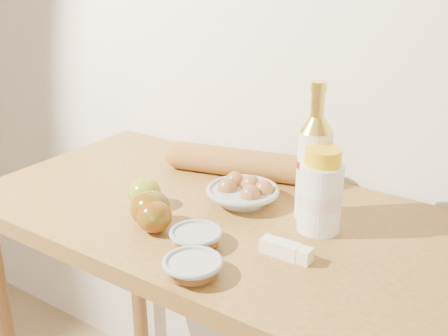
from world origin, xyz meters
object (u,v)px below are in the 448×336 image
at_px(egg_bowl, 244,193).
at_px(cream_bottle, 320,193).
at_px(table, 232,263).
at_px(bourbon_bottle, 314,164).
at_px(baguette, 244,163).

bearing_deg(egg_bowl, cream_bottle, -5.36).
relative_size(table, cream_bottle, 6.76).
relative_size(table, egg_bowl, 6.96).
bearing_deg(bourbon_bottle, egg_bowl, 179.62).
bearing_deg(baguette, cream_bottle, -43.14).
bearing_deg(bourbon_bottle, cream_bottle, -58.48).
bearing_deg(egg_bowl, baguette, 122.33).
bearing_deg(bourbon_bottle, table, -157.65).
xyz_separation_m(table, bourbon_bottle, (0.15, 0.09, 0.24)).
bearing_deg(cream_bottle, table, -179.99).
relative_size(table, bourbon_bottle, 4.03).
distance_m(egg_bowl, baguette, 0.15).
height_order(cream_bottle, egg_bowl, cream_bottle).
bearing_deg(egg_bowl, table, -79.63).
bearing_deg(baguette, table, -79.41).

